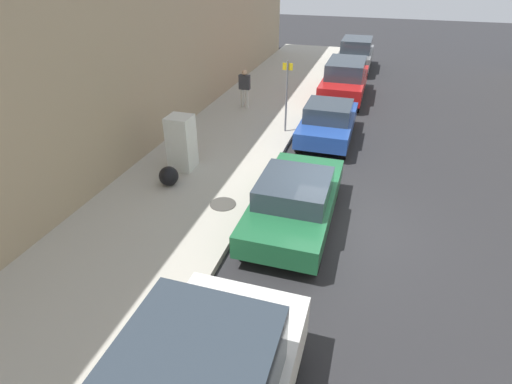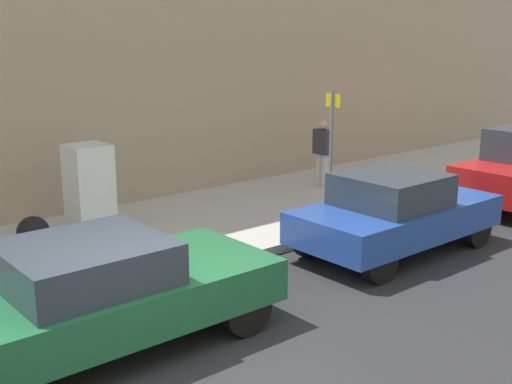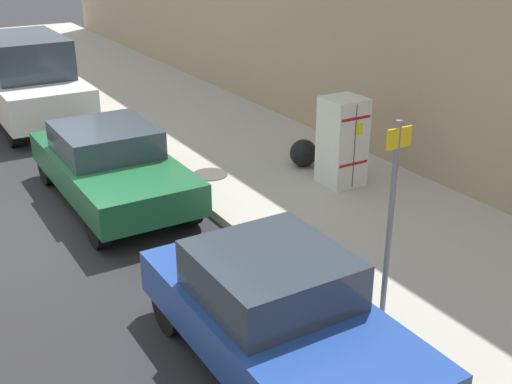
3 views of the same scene
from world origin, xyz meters
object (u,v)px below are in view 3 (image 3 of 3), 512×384
Objects in this scene: trash_bag at (303,153)px; parked_sedan_green at (110,164)px; parked_hatchback_blue at (277,314)px; parked_van_white at (28,79)px; discarded_refrigerator at (342,141)px; street_sign_post at (391,213)px.

trash_bag is 3.89m from parked_sedan_green.
parked_van_white is at bearing -90.00° from parked_hatchback_blue.
parked_hatchback_blue reaches higher than trash_bag.
parked_hatchback_blue is (3.82, 4.95, 0.28)m from trash_bag.
parked_sedan_green is (3.82, -0.66, 0.29)m from trash_bag.
parked_hatchback_blue is (3.90, 3.83, -0.27)m from discarded_refrigerator.
discarded_refrigerator is 8.84m from parked_van_white.
parked_sedan_green is at bearing 90.00° from parked_van_white.
street_sign_post is 4.60× the size of trash_bag.
parked_van_white is 1.20× the size of parked_sedan_green.
parked_van_white is at bearing -90.00° from parked_sedan_green.
parked_sedan_green is 1.10× the size of parked_hatchback_blue.
street_sign_post is (2.33, 3.85, 0.61)m from discarded_refrigerator.
street_sign_post reaches higher than discarded_refrigerator.
parked_sedan_green is at bearing -90.00° from parked_hatchback_blue.
discarded_refrigerator is at bearing -121.17° from street_sign_post.
parked_hatchback_blue is at bearing 90.00° from parked_van_white.
parked_sedan_green is at bearing -9.75° from trash_bag.
parked_hatchback_blue is at bearing 44.45° from discarded_refrigerator.
trash_bag is at bearing -127.66° from parked_hatchback_blue.
parked_hatchback_blue reaches higher than parked_sedan_green.
street_sign_post is 0.60× the size of parked_sedan_green.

